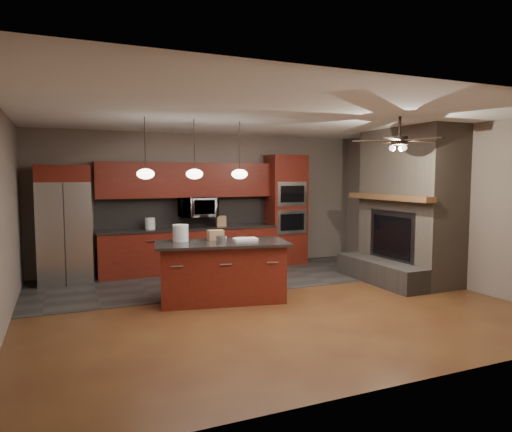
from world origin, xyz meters
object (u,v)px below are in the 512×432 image
kitchen_island (222,271)px  paint_can (221,239)px  counter_box (221,221)px  white_bucket (181,233)px  microwave (198,207)px  cardboard_box (216,235)px  refrigerator (64,225)px  paint_tray (245,239)px  counter_bucket (150,224)px  oven_tower (286,210)px

kitchen_island → paint_can: (-0.02, -0.04, 0.51)m
counter_box → white_bucket: bearing=-118.0°
white_bucket → counter_box: bearing=56.0°
microwave → cardboard_box: 2.16m
microwave → paint_can: bearing=-97.6°
refrigerator → kitchen_island: size_ratio=0.99×
white_bucket → cardboard_box: (0.55, -0.05, -0.05)m
paint_can → paint_tray: bearing=10.8°
cardboard_box → counter_bucket: bearing=109.8°
refrigerator → white_bucket: refrigerator is taller
counter_box → paint_can: bearing=-102.6°
microwave → paint_can: 2.48m
refrigerator → paint_can: bearing=-46.5°
kitchen_island → white_bucket: size_ratio=8.28×
white_bucket → paint_can: bearing=-35.0°
paint_tray → counter_box: 2.28m
cardboard_box → counter_box: bearing=71.0°
refrigerator → microwave: bearing=3.0°
paint_can → white_bucket: bearing=145.0°
microwave → cardboard_box: microwave is taller
paint_can → counter_box: 2.47m
oven_tower → paint_tray: bearing=-129.2°
microwave → white_bucket: (-0.86, -2.06, -0.25)m
counter_box → paint_tray: bearing=-93.0°
refrigerator → oven_tower: bearing=0.9°
oven_tower → refrigerator: 4.49m
microwave → paint_tray: size_ratio=2.05×
refrigerator → counter_bucket: size_ratio=9.69×
paint_can → oven_tower: bearing=46.0°
paint_tray → counter_box: counter_box is taller
cardboard_box → refrigerator: bearing=140.0°
microwave → white_bucket: size_ratio=2.82×
oven_tower → cardboard_box: size_ratio=9.85×
kitchen_island → paint_tray: 0.62m
kitchen_island → counter_bucket: counter_bucket is taller
kitchen_island → counter_box: (0.76, 2.29, 0.54)m
oven_tower → paint_tray: 2.97m
kitchen_island → paint_can: bearing=-108.2°
counter_bucket → cardboard_box: bearing=-72.2°
oven_tower → white_bucket: bearing=-144.8°
kitchen_island → counter_box: size_ratio=10.07×
microwave → counter_bucket: microwave is taller
microwave → counter_box: size_ratio=3.43×
kitchen_island → paint_can: 0.51m
counter_bucket → paint_can: bearing=-74.8°
oven_tower → counter_bucket: 2.95m
cardboard_box → counter_box: (0.77, 2.01, 0.01)m
paint_can → refrigerator: bearing=133.5°
refrigerator → white_bucket: (1.65, -1.93, -0.01)m
oven_tower → white_bucket: (-2.84, -2.00, -0.14)m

